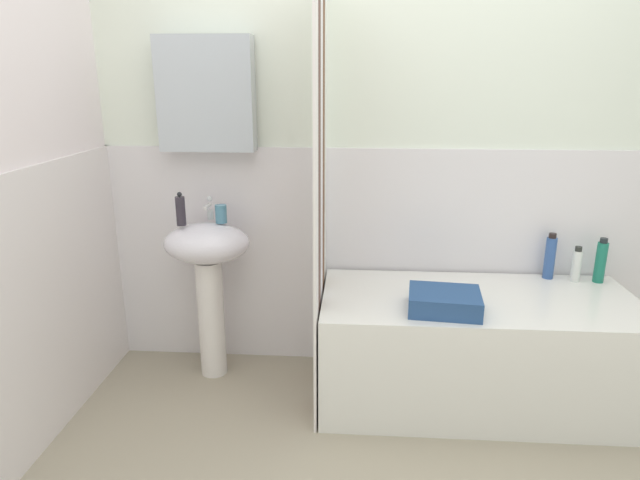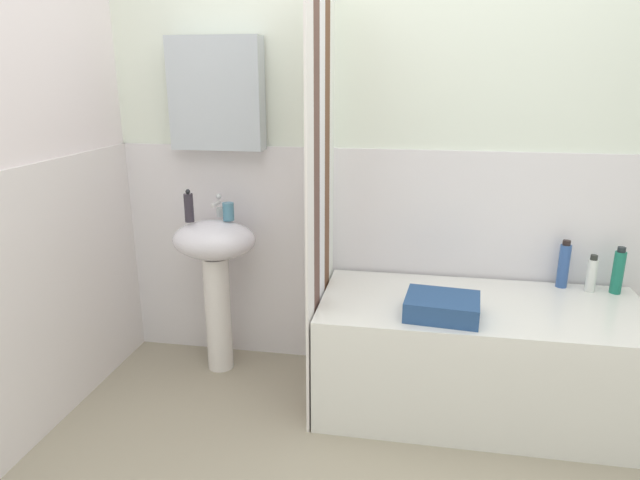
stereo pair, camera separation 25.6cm
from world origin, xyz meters
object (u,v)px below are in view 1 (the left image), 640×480
Objects in this scene: soap_dispenser at (181,210)px; body_wash_bottle at (576,265)px; lotion_bottle at (550,257)px; towel_folded at (444,301)px; bathtub at (475,349)px; sink at (208,266)px; shampoo_bottle at (601,261)px; toothbrush_cup at (221,214)px.

soap_dispenser is 2.02m from body_wash_bottle.
lotion_bottle is 0.77× the size of towel_folded.
bathtub is at bearing -4.91° from soap_dispenser.
soap_dispenser is 0.70× the size of lotion_bottle.
body_wash_bottle is at bearing 25.61° from bathtub.
shampoo_bottle is at bearing 2.79° from sink.
lotion_bottle is (1.76, 0.14, 0.05)m from sink.
toothbrush_cup reaches higher than sink.
lotion_bottle is (1.69, 0.10, -0.22)m from toothbrush_cup.
toothbrush_cup is at bearing -176.48° from lotion_bottle.
bathtub is 0.41m from towel_folded.
towel_folded is at bearing -138.65° from bathtub.
toothbrush_cup reaches higher than lotion_bottle.
soap_dispenser is 0.54× the size of towel_folded.
towel_folded is at bearing -13.06° from soap_dispenser.
towel_folded is at bearing -142.46° from lotion_bottle.
toothbrush_cup reaches higher than towel_folded.
toothbrush_cup is at bearing -178.13° from shampoo_bottle.
body_wash_bottle is at bearing 3.67° from soap_dispenser.
soap_dispenser is at bearing -176.62° from shampoo_bottle.
soap_dispenser is at bearing 175.09° from bathtub.
sink is 1.40m from bathtub.
toothbrush_cup is 0.38× the size of lotion_bottle.
shampoo_bottle reaches higher than body_wash_bottle.
shampoo_bottle is 0.94m from towel_folded.
toothbrush_cup is at bearing 18.25° from soap_dispenser.
soap_dispenser is 0.20m from toothbrush_cup.
sink is 2.66× the size of towel_folded.
towel_folded is (-0.72, -0.42, -0.04)m from body_wash_bottle.
sink is at bearing 173.52° from bathtub.
shampoo_bottle is at bearing 3.38° from soap_dispenser.
body_wash_bottle is 0.59× the size of towel_folded.
towel_folded reaches higher than bathtub.
body_wash_bottle is at bearing -17.07° from lotion_bottle.
sink is at bearing -175.52° from lotion_bottle.
soap_dispenser is 1.90m from lotion_bottle.
toothbrush_cup is (0.07, 0.03, 0.27)m from sink.
shampoo_bottle reaches higher than towel_folded.
soap_dispenser is 1.35m from towel_folded.
bathtub is at bearing -154.39° from body_wash_bottle.
shampoo_bottle is (2.00, 0.10, 0.04)m from sink.
bathtub is (1.35, -0.15, -0.34)m from sink.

